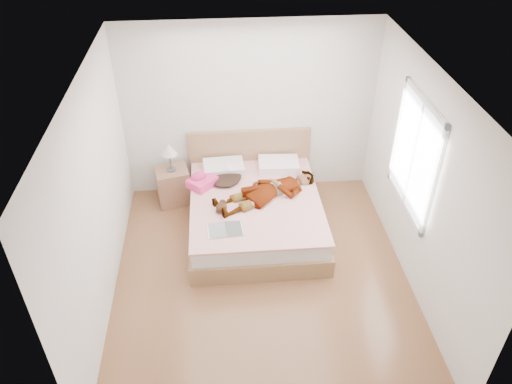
# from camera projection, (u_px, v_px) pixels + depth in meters

# --- Properties ---
(ground) EXTENTS (4.00, 4.00, 0.00)m
(ground) POSITION_uv_depth(u_px,v_px,m) (262.00, 277.00, 6.22)
(ground) COLOR #58341B
(ground) RESTS_ON ground
(woman) EXTENTS (1.63, 1.18, 0.21)m
(woman) POSITION_uv_depth(u_px,v_px,m) (268.00, 188.00, 6.71)
(woman) COLOR white
(woman) RESTS_ON bed
(hair) EXTENTS (0.51, 0.61, 0.09)m
(hair) POSITION_uv_depth(u_px,v_px,m) (225.00, 176.00, 7.07)
(hair) COLOR black
(hair) RESTS_ON bed
(phone) EXTENTS (0.09, 0.11, 0.06)m
(phone) POSITION_uv_depth(u_px,v_px,m) (230.00, 168.00, 6.95)
(phone) COLOR silver
(phone) RESTS_ON bed
(room_shell) EXTENTS (4.00, 4.00, 4.00)m
(room_shell) POSITION_uv_depth(u_px,v_px,m) (414.00, 156.00, 5.71)
(room_shell) COLOR white
(room_shell) RESTS_ON ground
(bed) EXTENTS (1.80, 2.08, 1.00)m
(bed) POSITION_uv_depth(u_px,v_px,m) (255.00, 209.00, 6.90)
(bed) COLOR olive
(bed) RESTS_ON ground
(towel) EXTENTS (0.47, 0.47, 0.19)m
(towel) POSITION_uv_depth(u_px,v_px,m) (201.00, 181.00, 6.91)
(towel) COLOR #FF459E
(towel) RESTS_ON bed
(magazine) EXTENTS (0.47, 0.32, 0.03)m
(magazine) POSITION_uv_depth(u_px,v_px,m) (225.00, 230.00, 6.16)
(magazine) COLOR white
(magazine) RESTS_ON bed
(coffee_mug) EXTENTS (0.13, 0.11, 0.09)m
(coffee_mug) POSITION_uv_depth(u_px,v_px,m) (254.00, 203.00, 6.53)
(coffee_mug) COLOR white
(coffee_mug) RESTS_ON bed
(plush_toy) EXTENTS (0.18, 0.24, 0.12)m
(plush_toy) POSITION_uv_depth(u_px,v_px,m) (222.00, 207.00, 6.45)
(plush_toy) COLOR #321E0E
(plush_toy) RESTS_ON bed
(nightstand) EXTENTS (0.53, 0.49, 0.98)m
(nightstand) POSITION_uv_depth(u_px,v_px,m) (173.00, 183.00, 7.32)
(nightstand) COLOR brown
(nightstand) RESTS_ON ground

